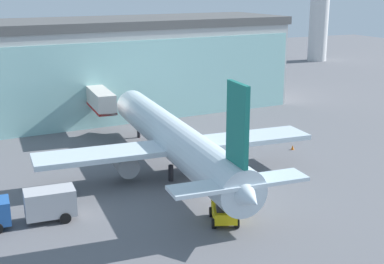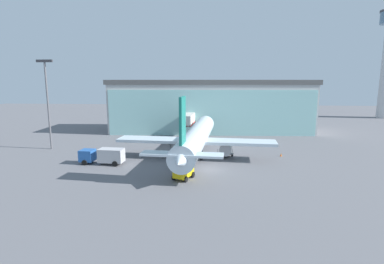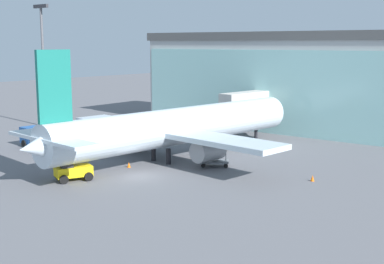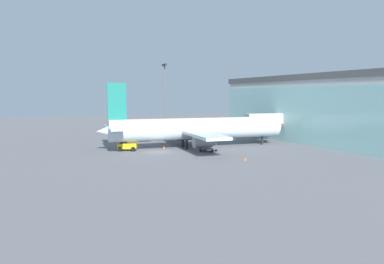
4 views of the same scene
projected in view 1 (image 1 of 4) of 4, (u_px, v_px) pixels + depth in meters
ground at (229, 195)px, 49.00m from camera, size 240.00×240.00×0.00m
terminal_building at (112, 66)px, 78.57m from camera, size 54.11×18.03×13.79m
jet_bridge at (97, 97)px, 69.11m from camera, size 3.00×12.79×5.83m
airplane at (175, 140)px, 53.73m from camera, size 28.25×36.19×11.73m
catering_truck at (33, 206)px, 42.88m from camera, size 7.42×2.87×2.65m
baggage_cart at (219, 160)px, 56.87m from camera, size 3.20×2.96×1.50m
pushback_tug at (224, 211)px, 43.02m from camera, size 3.12×3.64×2.30m
safety_cone_nose at (190, 191)px, 49.17m from camera, size 0.36×0.36×0.55m
safety_cone_wingtip at (293, 147)px, 62.16m from camera, size 0.36×0.36×0.55m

